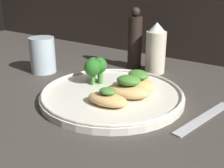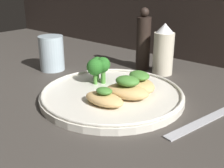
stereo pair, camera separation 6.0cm
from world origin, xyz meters
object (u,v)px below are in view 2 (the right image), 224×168
at_px(sauce_bottle, 163,50).
at_px(pepper_grinder, 143,42).
at_px(plate, 112,94).
at_px(broccoli_bunch, 98,67).
at_px(drinking_glass, 52,53).

xyz_separation_m(sauce_bottle, pepper_grinder, (-0.07, 0.00, 0.01)).
bearing_deg(pepper_grinder, sauce_bottle, -0.00).
bearing_deg(plate, sauce_bottle, 91.74).
distance_m(broccoli_bunch, drinking_glass, 0.19).
distance_m(broccoli_bunch, pepper_grinder, 0.19).
relative_size(broccoli_bunch, drinking_glass, 0.68).
relative_size(plate, pepper_grinder, 1.80).
relative_size(broccoli_bunch, pepper_grinder, 0.38).
bearing_deg(broccoli_bunch, drinking_glass, 176.03).
xyz_separation_m(broccoli_bunch, sauce_bottle, (0.06, 0.19, 0.01)).
relative_size(broccoli_bunch, sauce_bottle, 0.48).
bearing_deg(pepper_grinder, drinking_glass, -137.29).
bearing_deg(pepper_grinder, plate, -71.49).
bearing_deg(broccoli_bunch, sauce_bottle, 71.92).
bearing_deg(drinking_glass, broccoli_bunch, -3.97).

